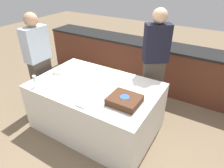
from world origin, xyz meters
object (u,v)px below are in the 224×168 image
Objects in this scene: cake at (125,100)px; person_cutting_cake at (154,64)px; wine_glass at (35,79)px; plate_stack at (59,71)px; person_seated_left at (39,62)px.

person_cutting_cake is at bearing 90.00° from cake.
person_cutting_cake is (1.24, 1.26, 0.04)m from wine_glass.
cake is 1.29m from plate_stack.
cake is 2.07× the size of plate_stack.
person_seated_left is (-0.40, -0.03, 0.07)m from plate_stack.
person_cutting_cake is (1.27, 0.77, 0.13)m from plate_stack.
person_seated_left is (-1.68, 0.17, 0.05)m from cake.
wine_glass is 0.10× the size of person_cutting_cake.
plate_stack is 1.15× the size of wine_glass.
person_cutting_cake is 1.06× the size of person_seated_left.
plate_stack is (-1.27, 0.20, -0.02)m from cake.
person_cutting_cake reaches higher than cake.
person_cutting_cake reaches higher than wine_glass.
person_seated_left is at bearing -10.02° from person_cutting_cake.
plate_stack is 0.12× the size of person_seated_left.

